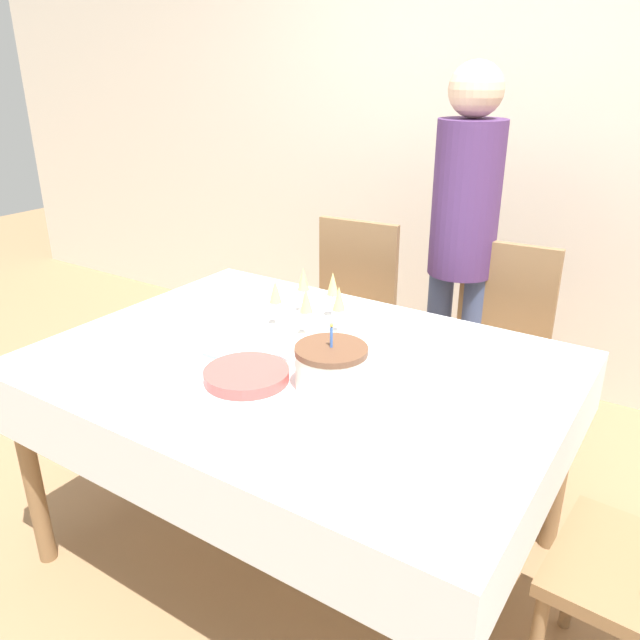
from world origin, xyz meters
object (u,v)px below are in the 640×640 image
birthday_cake (331,367)px  plate_stack_main (247,375)px  dining_chair_far_right (495,351)px  dining_chair_far_left (347,315)px  champagne_tray (311,309)px  gift_bag (136,412)px  plate_stack_dessert (304,351)px  person_standing (464,228)px

birthday_cake → plate_stack_main: 0.26m
dining_chair_far_right → dining_chair_far_left: bearing=-180.0°
champagne_tray → gift_bag: (-0.99, -0.03, -0.73)m
plate_stack_main → plate_stack_dessert: plate_stack_main is taller
plate_stack_dessert → birthday_cake: bearing=-35.5°
champagne_tray → person_standing: bearing=72.7°
dining_chair_far_right → champagne_tray: dining_chair_far_right is taller
dining_chair_far_right → plate_stack_dessert: (-0.36, -0.88, 0.25)m
person_standing → champagne_tray: bearing=-107.3°
dining_chair_far_left → person_standing: (0.50, 0.11, 0.47)m
birthday_cake → plate_stack_main: size_ratio=0.83×
plate_stack_dessert → person_standing: person_standing is taller
champagne_tray → dining_chair_far_right: bearing=55.2°
birthday_cake → gift_bag: 1.52m
dining_chair_far_left → birthday_cake: size_ratio=4.60×
dining_chair_far_left → birthday_cake: bearing=-61.5°
birthday_cake → plate_stack_dessert: 0.24m
plate_stack_main → plate_stack_dessert: (0.04, 0.24, -0.00)m
plate_stack_main → gift_bag: size_ratio=1.10×
champagne_tray → person_standing: person_standing is taller
birthday_cake → person_standing: (-0.05, 1.13, 0.17)m
person_standing → gift_bag: bearing=-146.7°
plate_stack_dessert → gift_bag: size_ratio=0.85×
gift_bag → person_standing: bearing=33.3°
dining_chair_far_right → plate_stack_main: 1.22m
plate_stack_main → person_standing: size_ratio=0.15×
plate_stack_main → plate_stack_dessert: size_ratio=1.29×
plate_stack_main → person_standing: bearing=81.8°
champagne_tray → plate_stack_main: bearing=-81.3°
champagne_tray → plate_stack_dessert: size_ratio=1.89×
dining_chair_far_left → person_standing: 0.69m
dining_chair_far_right → plate_stack_main: size_ratio=3.82×
birthday_cake → person_standing: bearing=92.7°
dining_chair_far_left → plate_stack_main: (0.32, -1.12, 0.26)m
dining_chair_far_left → gift_bag: bearing=-136.6°
dining_chair_far_left → plate_stack_dessert: 0.99m
plate_stack_main → gift_bag: 1.33m
dining_chair_far_right → champagne_tray: 0.88m
plate_stack_main → gift_bag: bearing=158.5°
dining_chair_far_right → plate_stack_dessert: size_ratio=4.92×
plate_stack_main → gift_bag: plate_stack_main is taller
dining_chair_far_left → plate_stack_main: bearing=-74.1°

